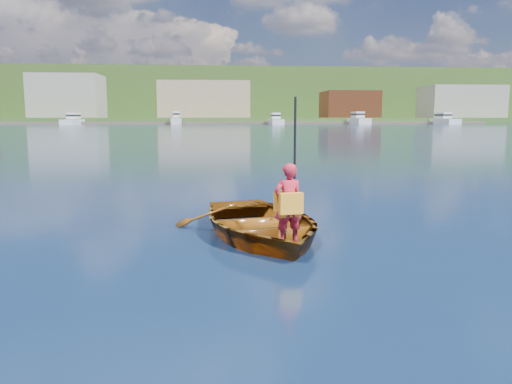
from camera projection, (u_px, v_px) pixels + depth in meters
ground at (304, 245)px, 7.47m from camera, size 600.00×600.00×0.00m
rowboat at (260, 223)px, 8.01m from camera, size 3.16×3.94×0.73m
child_paddler at (288, 203)px, 7.13m from camera, size 0.47×0.40×2.09m
shoreline at (218, 100)px, 239.24m from camera, size 400.00×140.00×22.00m
dock at (235, 123)px, 153.70m from camera, size 160.04×6.52×0.80m
waterfront_buildings at (196, 101)px, 168.40m from camera, size 202.00×16.00×14.00m
marina_yachts at (240, 120)px, 149.10m from camera, size 142.18×13.86×4.08m
hillside_trees at (276, 87)px, 232.82m from camera, size 278.69×80.94×24.40m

